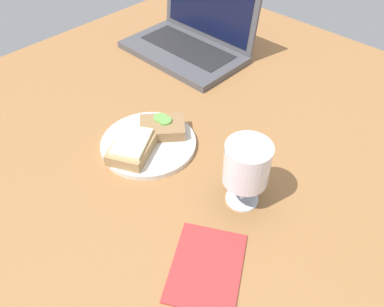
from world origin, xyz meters
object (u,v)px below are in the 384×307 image
object	(u,v)px
plate	(149,144)
sandwich_with_cheese	(132,147)
laptop	(190,39)
napkin	(207,267)
sandwich_with_cucumber	(162,127)
wine_glass	(247,166)

from	to	relation	value
plate	sandwich_with_cheese	world-z (taller)	sandwich_with_cheese
laptop	napkin	size ratio (longest dim) A/B	2.32
laptop	plate	bearing A→B (deg)	-58.71
sandwich_with_cheese	sandwich_with_cucumber	world-z (taller)	sandwich_with_cheese
wine_glass	napkin	size ratio (longest dim) A/B	0.92
sandwich_with_cucumber	laptop	distance (cm)	39.55
sandwich_with_cucumber	laptop	xyz separation A→B (cm)	(-22.41, 32.56, 1.44)
plate	laptop	distance (cm)	43.50
sandwich_with_cheese	sandwich_with_cucumber	distance (cm)	8.97
sandwich_with_cheese	wine_glass	distance (cm)	26.34
sandwich_with_cheese	sandwich_with_cucumber	bearing A→B (deg)	91.23
sandwich_with_cheese	laptop	xyz separation A→B (cm)	(-22.61, 41.52, 1.22)
sandwich_with_cucumber	wine_glass	distance (cm)	25.78
laptop	napkin	xyz separation A→B (cm)	(52.00, -50.33, -3.81)
sandwich_with_cucumber	plate	bearing A→B (deg)	-88.59
sandwich_with_cucumber	sandwich_with_cheese	bearing A→B (deg)	-88.77
sandwich_with_cucumber	wine_glass	size ratio (longest dim) A/B	0.87
sandwich_with_cheese	napkin	xyz separation A→B (cm)	(29.39, -8.81, -2.59)
sandwich_with_cheese	wine_glass	size ratio (longest dim) A/B	0.95
wine_glass	laptop	bearing A→B (deg)	143.66
sandwich_with_cheese	sandwich_with_cucumber	size ratio (longest dim) A/B	1.10
sandwich_with_cheese	napkin	world-z (taller)	sandwich_with_cheese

